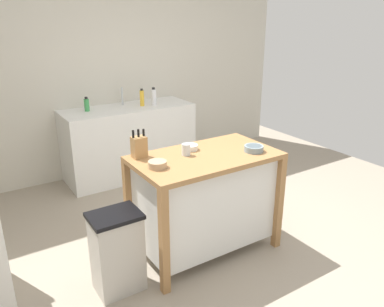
% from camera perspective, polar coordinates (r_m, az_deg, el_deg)
% --- Properties ---
extents(ground_plane, '(5.99, 5.99, 0.00)m').
position_cam_1_polar(ground_plane, '(3.45, 5.13, -14.54)').
color(ground_plane, gray).
rests_on(ground_plane, ground).
extents(wall_back, '(4.99, 0.10, 2.60)m').
position_cam_1_polar(wall_back, '(4.99, -11.85, 12.15)').
color(wall_back, beige).
rests_on(wall_back, ground).
extents(kitchen_island, '(1.18, 0.67, 0.88)m').
position_cam_1_polar(kitchen_island, '(3.25, 1.92, -6.62)').
color(kitchen_island, '#9E7042').
rests_on(kitchen_island, ground).
extents(knife_block, '(0.11, 0.09, 0.23)m').
position_cam_1_polar(knife_block, '(3.04, -7.87, 1.00)').
color(knife_block, '#AD7F4C').
rests_on(knife_block, kitchen_island).
extents(bowl_stoneware_deep, '(0.16, 0.16, 0.05)m').
position_cam_1_polar(bowl_stoneware_deep, '(3.20, 9.17, 0.76)').
color(bowl_stoneware_deep, gray).
rests_on(bowl_stoneware_deep, kitchen_island).
extents(bowl_ceramic_wide, '(0.13, 0.13, 0.04)m').
position_cam_1_polar(bowl_ceramic_wide, '(3.20, -0.30, 0.97)').
color(bowl_ceramic_wide, silver).
rests_on(bowl_ceramic_wide, kitchen_island).
extents(bowl_ceramic_small, '(0.14, 0.14, 0.05)m').
position_cam_1_polar(bowl_ceramic_small, '(2.84, -5.15, -1.59)').
color(bowl_ceramic_small, tan).
rests_on(bowl_ceramic_small, kitchen_island).
extents(drinking_cup, '(0.07, 0.07, 0.09)m').
position_cam_1_polar(drinking_cup, '(3.07, -0.89, 0.60)').
color(drinking_cup, silver).
rests_on(drinking_cup, kitchen_island).
extents(trash_bin, '(0.36, 0.28, 0.63)m').
position_cam_1_polar(trash_bin, '(2.94, -11.05, -14.15)').
color(trash_bin, '#B7B2A8').
rests_on(trash_bin, ground).
extents(sink_counter, '(1.59, 0.60, 0.88)m').
position_cam_1_polar(sink_counter, '(4.87, -9.28, 1.78)').
color(sink_counter, silver).
rests_on(sink_counter, ground).
extents(sink_faucet, '(0.02, 0.02, 0.22)m').
position_cam_1_polar(sink_faucet, '(4.86, -10.32, 8.38)').
color(sink_faucet, '#B7BCC1').
rests_on(sink_faucet, sink_counter).
extents(bottle_spray_cleaner, '(0.06, 0.06, 0.17)m').
position_cam_1_polar(bottle_spray_cleaner, '(4.64, -15.38, 7.02)').
color(bottle_spray_cleaner, green).
rests_on(bottle_spray_cleaner, sink_counter).
extents(bottle_dish_soap, '(0.06, 0.06, 0.22)m').
position_cam_1_polar(bottle_dish_soap, '(4.81, -5.71, 8.39)').
color(bottle_dish_soap, white).
rests_on(bottle_dish_soap, sink_counter).
extents(bottle_hand_soap, '(0.05, 0.05, 0.21)m').
position_cam_1_polar(bottle_hand_soap, '(4.77, -7.45, 8.20)').
color(bottle_hand_soap, yellow).
rests_on(bottle_hand_soap, sink_counter).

